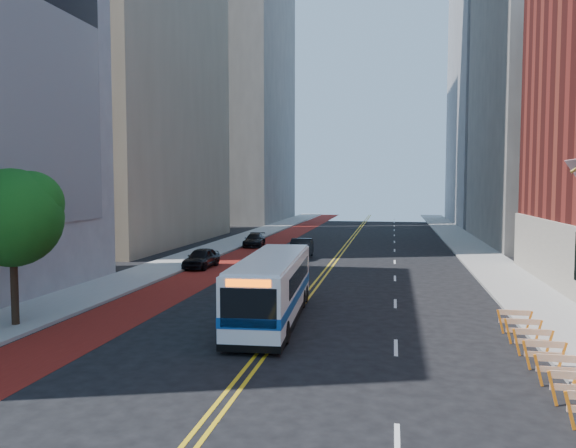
% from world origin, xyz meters
% --- Properties ---
extents(ground, '(160.00, 160.00, 0.00)m').
position_xyz_m(ground, '(0.00, 0.00, 0.00)').
color(ground, black).
rests_on(ground, ground).
extents(sidewalk_left, '(4.00, 140.00, 0.15)m').
position_xyz_m(sidewalk_left, '(-12.00, 30.00, 0.07)').
color(sidewalk_left, gray).
rests_on(sidewalk_left, ground).
extents(sidewalk_right, '(4.00, 140.00, 0.15)m').
position_xyz_m(sidewalk_right, '(12.00, 30.00, 0.07)').
color(sidewalk_right, gray).
rests_on(sidewalk_right, ground).
extents(bus_lane_paint, '(3.60, 140.00, 0.01)m').
position_xyz_m(bus_lane_paint, '(-8.10, 30.00, 0.00)').
color(bus_lane_paint, '#5F120D').
rests_on(bus_lane_paint, ground).
extents(center_line_inner, '(0.14, 140.00, 0.01)m').
position_xyz_m(center_line_inner, '(-0.18, 30.00, 0.00)').
color(center_line_inner, gold).
rests_on(center_line_inner, ground).
extents(center_line_outer, '(0.14, 140.00, 0.01)m').
position_xyz_m(center_line_outer, '(0.18, 30.00, 0.00)').
color(center_line_outer, gold).
rests_on(center_line_outer, ground).
extents(lane_dashes, '(0.14, 98.20, 0.01)m').
position_xyz_m(lane_dashes, '(4.80, 38.00, 0.01)').
color(lane_dashes, silver).
rests_on(lane_dashes, ground).
extents(midrise_right_far, '(20.00, 28.00, 55.00)m').
position_xyz_m(midrise_right_far, '(24.00, 78.00, 27.50)').
color(midrise_right_far, gray).
rests_on(midrise_right_far, ground).
extents(midrise_left_far, '(20.00, 26.00, 65.00)m').
position_xyz_m(midrise_left_far, '(-24.00, 78.00, 32.50)').
color(midrise_left_far, slate).
rests_on(midrise_left_far, ground).
extents(construction_barriers, '(1.42, 10.91, 1.00)m').
position_xyz_m(construction_barriers, '(9.60, 3.42, 0.68)').
color(construction_barriers, orange).
rests_on(construction_barriers, ground).
extents(street_tree, '(4.20, 4.20, 6.70)m').
position_xyz_m(street_tree, '(-11.24, 6.04, 4.91)').
color(street_tree, black).
rests_on(street_tree, sidewalk_left).
extents(transit_bus, '(2.96, 10.86, 2.95)m').
position_xyz_m(transit_bus, '(-0.68, 9.24, 1.54)').
color(transit_bus, silver).
rests_on(transit_bus, ground).
extents(car_a, '(1.87, 4.37, 1.47)m').
position_xyz_m(car_a, '(-9.30, 24.14, 0.74)').
color(car_a, black).
rests_on(car_a, ground).
extents(car_b, '(1.92, 4.92, 1.60)m').
position_xyz_m(car_b, '(-2.97, 31.21, 0.80)').
color(car_b, black).
rests_on(car_b, ground).
extents(car_c, '(2.16, 4.56, 1.29)m').
position_xyz_m(car_c, '(-8.95, 38.82, 0.64)').
color(car_c, black).
rests_on(car_c, ground).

